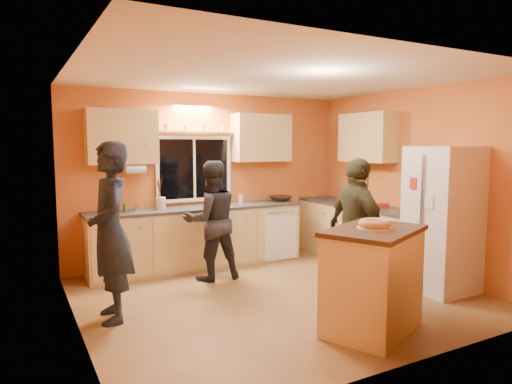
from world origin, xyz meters
TOP-DOWN VIEW (x-y plane):
  - ground at (0.00, 0.00)m, footprint 4.50×4.50m
  - room_shell at (0.12, 0.41)m, footprint 4.54×4.04m
  - back_counter at (0.01, 1.70)m, footprint 4.23×0.62m
  - right_counter at (1.95, 0.50)m, footprint 0.62×1.84m
  - refrigerator at (1.89, -0.80)m, footprint 0.72×0.70m
  - island at (0.28, -1.32)m, footprint 1.25×1.09m
  - bundt_pastry at (0.28, -1.32)m, footprint 0.31×0.31m
  - person_left at (-1.90, 0.18)m, footprint 0.48×0.70m
  - person_center at (-0.43, 1.02)m, footprint 0.81×0.65m
  - person_right at (0.70, -0.60)m, footprint 0.48×1.01m
  - mixing_bowl at (1.10, 1.72)m, footprint 0.44×0.44m
  - utensil_crock at (-0.91, 1.73)m, footprint 0.14×0.14m
  - potted_plant at (2.02, -0.30)m, footprint 0.32×0.29m
  - red_box at (1.97, 0.32)m, footprint 0.19×0.17m

SIDE VIEW (x-z plane):
  - ground at x=0.00m, z-range 0.00..0.00m
  - back_counter at x=0.01m, z-range 0.00..0.90m
  - right_counter at x=1.95m, z-range 0.00..0.90m
  - island at x=0.28m, z-range 0.01..1.02m
  - person_center at x=-0.43m, z-range 0.00..1.61m
  - person_right at x=0.70m, z-range 0.00..1.67m
  - refrigerator at x=1.89m, z-range 0.00..1.80m
  - person_left at x=-1.90m, z-range 0.00..1.86m
  - red_box at x=1.97m, z-range 0.90..0.97m
  - mixing_bowl at x=1.10m, z-range 0.90..0.99m
  - utensil_crock at x=-0.91m, z-range 0.90..1.07m
  - potted_plant at x=2.02m, z-range 0.90..1.22m
  - bundt_pastry at x=0.28m, z-range 1.02..1.11m
  - room_shell at x=0.12m, z-range 0.31..2.92m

